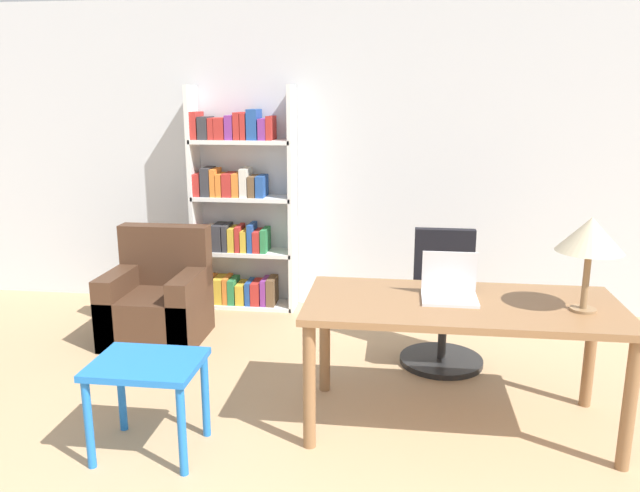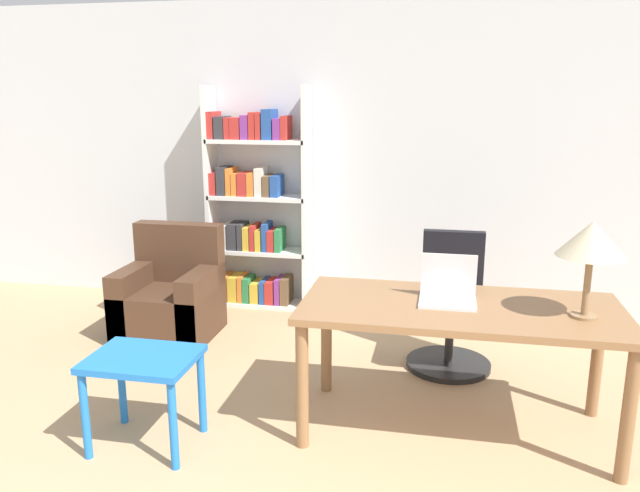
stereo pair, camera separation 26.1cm
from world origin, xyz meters
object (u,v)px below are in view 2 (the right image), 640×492
object	(u,v)px
table_lamp	(592,241)
armchair	(171,300)
desk	(459,322)
office_chair	(451,311)
laptop	(448,292)
side_table_blue	(143,372)
bookshelf	(253,211)

from	to	relation	value
table_lamp	armchair	size ratio (longest dim) A/B	0.59
desk	office_chair	size ratio (longest dim) A/B	1.85
laptop	side_table_blue	distance (m)	1.73
bookshelf	table_lamp	bearing A→B (deg)	-39.21
office_chair	armchair	size ratio (longest dim) A/B	1.09
table_lamp	office_chair	bearing A→B (deg)	123.76
laptop	office_chair	bearing A→B (deg)	87.69
table_lamp	side_table_blue	distance (m)	2.45
bookshelf	armchair	bearing A→B (deg)	-117.30
table_lamp	armchair	world-z (taller)	table_lamp
table_lamp	office_chair	size ratio (longest dim) A/B	0.54
desk	table_lamp	distance (m)	0.81
armchair	bookshelf	bearing A→B (deg)	62.70
table_lamp	desk	bearing A→B (deg)	174.15
desk	laptop	bearing A→B (deg)	142.47
table_lamp	office_chair	xyz separation A→B (m)	(-0.67, 1.00, -0.78)
side_table_blue	armchair	xyz separation A→B (m)	(-0.57, 1.57, -0.14)
laptop	armchair	bearing A→B (deg)	154.91
office_chair	bookshelf	distance (m)	2.08
office_chair	side_table_blue	bearing A→B (deg)	-138.78
laptop	table_lamp	world-z (taller)	table_lamp
laptop	desk	bearing A→B (deg)	-37.53
laptop	armchair	size ratio (longest dim) A/B	0.36
office_chair	laptop	bearing A→B (deg)	-92.31
office_chair	armchair	distance (m)	2.21
laptop	table_lamp	distance (m)	0.80
office_chair	table_lamp	bearing A→B (deg)	-56.24
table_lamp	laptop	bearing A→B (deg)	170.39
desk	bookshelf	xyz separation A→B (m)	(-1.80, 1.92, 0.21)
office_chair	bookshelf	xyz separation A→B (m)	(-1.77, 0.99, 0.48)
desk	table_lamp	xyz separation A→B (m)	(0.63, -0.06, 0.51)
desk	armchair	distance (m)	2.51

